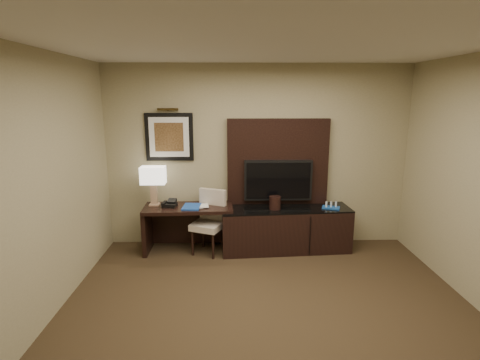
{
  "coord_description": "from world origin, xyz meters",
  "views": [
    {
      "loc": [
        -0.39,
        -3.04,
        2.26
      ],
      "look_at": [
        -0.28,
        1.8,
        1.15
      ],
      "focal_mm": 28.0,
      "sensor_mm": 36.0,
      "label": 1
    }
  ],
  "objects_px": {
    "desk": "(189,229)",
    "table_lamp": "(154,185)",
    "tv": "(278,180)",
    "ice_bucket": "(275,203)",
    "desk_chair": "(208,225)",
    "minibar_tray": "(331,205)",
    "water_bottle": "(217,199)",
    "desk_phone": "(170,204)",
    "credenza": "(285,229)"
  },
  "relations": [
    {
      "from": "desk",
      "to": "table_lamp",
      "type": "distance_m",
      "value": 0.81
    },
    {
      "from": "tv",
      "to": "ice_bucket",
      "type": "distance_m",
      "value": 0.36
    },
    {
      "from": "tv",
      "to": "desk_chair",
      "type": "xyz_separation_m",
      "value": [
        -1.04,
        -0.27,
        -0.59
      ]
    },
    {
      "from": "desk",
      "to": "tv",
      "type": "bearing_deg",
      "value": 6.07
    },
    {
      "from": "ice_bucket",
      "to": "minibar_tray",
      "type": "distance_m",
      "value": 0.82
    },
    {
      "from": "ice_bucket",
      "to": "table_lamp",
      "type": "bearing_deg",
      "value": 176.18
    },
    {
      "from": "tv",
      "to": "desk_chair",
      "type": "height_order",
      "value": "tv"
    },
    {
      "from": "table_lamp",
      "to": "minibar_tray",
      "type": "xyz_separation_m",
      "value": [
        2.57,
        -0.1,
        -0.29
      ]
    },
    {
      "from": "ice_bucket",
      "to": "minibar_tray",
      "type": "xyz_separation_m",
      "value": [
        0.82,
        0.02,
        -0.05
      ]
    },
    {
      "from": "desk_chair",
      "to": "water_bottle",
      "type": "bearing_deg",
      "value": 66.72
    },
    {
      "from": "desk_chair",
      "to": "tv",
      "type": "bearing_deg",
      "value": 38.13
    },
    {
      "from": "desk_chair",
      "to": "desk_phone",
      "type": "relative_size",
      "value": 4.57
    },
    {
      "from": "desk_phone",
      "to": "ice_bucket",
      "type": "distance_m",
      "value": 1.51
    },
    {
      "from": "tv",
      "to": "desk_phone",
      "type": "distance_m",
      "value": 1.62
    },
    {
      "from": "table_lamp",
      "to": "ice_bucket",
      "type": "distance_m",
      "value": 1.77
    },
    {
      "from": "ice_bucket",
      "to": "minibar_tray",
      "type": "bearing_deg",
      "value": 1.13
    },
    {
      "from": "table_lamp",
      "to": "ice_bucket",
      "type": "xyz_separation_m",
      "value": [
        1.75,
        -0.12,
        -0.24
      ]
    },
    {
      "from": "tv",
      "to": "desk_phone",
      "type": "relative_size",
      "value": 5.36
    },
    {
      "from": "desk",
      "to": "table_lamp",
      "type": "bearing_deg",
      "value": 168.23
    },
    {
      "from": "desk_phone",
      "to": "water_bottle",
      "type": "xyz_separation_m",
      "value": [
        0.68,
        0.06,
        0.04
      ]
    },
    {
      "from": "minibar_tray",
      "to": "desk_phone",
      "type": "bearing_deg",
      "value": 179.87
    },
    {
      "from": "desk",
      "to": "tv",
      "type": "height_order",
      "value": "tv"
    },
    {
      "from": "tv",
      "to": "water_bottle",
      "type": "height_order",
      "value": "tv"
    },
    {
      "from": "desk",
      "to": "water_bottle",
      "type": "relative_size",
      "value": 7.03
    },
    {
      "from": "desk",
      "to": "ice_bucket",
      "type": "bearing_deg",
      "value": -3.61
    },
    {
      "from": "ice_bucket",
      "to": "desk_chair",
      "type": "bearing_deg",
      "value": -177.17
    },
    {
      "from": "table_lamp",
      "to": "minibar_tray",
      "type": "distance_m",
      "value": 2.59
    },
    {
      "from": "tv",
      "to": "desk_chair",
      "type": "bearing_deg",
      "value": -165.41
    },
    {
      "from": "credenza",
      "to": "water_bottle",
      "type": "xyz_separation_m",
      "value": [
        -1.0,
        0.05,
        0.45
      ]
    },
    {
      "from": "table_lamp",
      "to": "desk_phone",
      "type": "distance_m",
      "value": 0.36
    },
    {
      "from": "credenza",
      "to": "desk_phone",
      "type": "relative_size",
      "value": 10.04
    },
    {
      "from": "tv",
      "to": "minibar_tray",
      "type": "height_order",
      "value": "tv"
    },
    {
      "from": "desk_chair",
      "to": "ice_bucket",
      "type": "distance_m",
      "value": 1.02
    },
    {
      "from": "tv",
      "to": "water_bottle",
      "type": "relative_size",
      "value": 5.51
    },
    {
      "from": "tv",
      "to": "ice_bucket",
      "type": "xyz_separation_m",
      "value": [
        -0.07,
        -0.22,
        -0.28
      ]
    },
    {
      "from": "credenza",
      "to": "table_lamp",
      "type": "distance_m",
      "value": 2.03
    },
    {
      "from": "credenza",
      "to": "desk",
      "type": "bearing_deg",
      "value": 176.11
    },
    {
      "from": "desk_chair",
      "to": "ice_bucket",
      "type": "bearing_deg",
      "value": 26.37
    },
    {
      "from": "desk",
      "to": "ice_bucket",
      "type": "xyz_separation_m",
      "value": [
        1.25,
        -0.03,
        0.4
      ]
    },
    {
      "from": "desk",
      "to": "desk_phone",
      "type": "bearing_deg",
      "value": -179.89
    },
    {
      "from": "table_lamp",
      "to": "desk_phone",
      "type": "bearing_deg",
      "value": -21.88
    },
    {
      "from": "desk",
      "to": "ice_bucket",
      "type": "distance_m",
      "value": 1.31
    },
    {
      "from": "tv",
      "to": "desk_phone",
      "type": "xyz_separation_m",
      "value": [
        -1.58,
        -0.2,
        -0.29
      ]
    },
    {
      "from": "ice_bucket",
      "to": "credenza",
      "type": "bearing_deg",
      "value": 12.24
    },
    {
      "from": "tv",
      "to": "desk_phone",
      "type": "bearing_deg",
      "value": -172.77
    },
    {
      "from": "credenza",
      "to": "table_lamp",
      "type": "height_order",
      "value": "table_lamp"
    },
    {
      "from": "credenza",
      "to": "desk_chair",
      "type": "distance_m",
      "value": 1.15
    },
    {
      "from": "desk",
      "to": "desk_chair",
      "type": "height_order",
      "value": "desk_chair"
    },
    {
      "from": "desk",
      "to": "ice_bucket",
      "type": "relative_size",
      "value": 6.81
    },
    {
      "from": "tv",
      "to": "table_lamp",
      "type": "distance_m",
      "value": 1.82
    }
  ]
}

